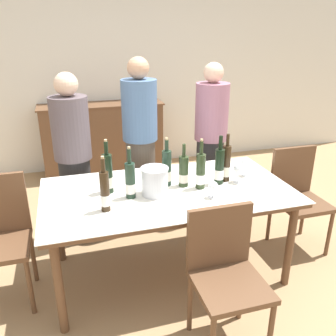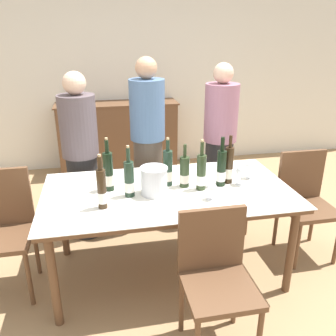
% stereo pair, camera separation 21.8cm
% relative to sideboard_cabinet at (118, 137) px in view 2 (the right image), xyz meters
% --- Properties ---
extents(ground_plane, '(12.00, 12.00, 0.00)m').
position_rel_sideboard_cabinet_xyz_m(ground_plane, '(0.22, -2.39, -0.48)').
color(ground_plane, '#A37F56').
extents(back_wall, '(8.00, 0.10, 2.80)m').
position_rel_sideboard_cabinet_xyz_m(back_wall, '(0.22, 0.29, 0.92)').
color(back_wall, silver).
rests_on(back_wall, ground_plane).
extents(sideboard_cabinet, '(1.64, 0.46, 0.96)m').
position_rel_sideboard_cabinet_xyz_m(sideboard_cabinet, '(0.00, 0.00, 0.00)').
color(sideboard_cabinet, brown).
rests_on(sideboard_cabinet, ground_plane).
extents(dining_table, '(1.88, 1.02, 0.75)m').
position_rel_sideboard_cabinet_xyz_m(dining_table, '(0.22, -2.39, 0.20)').
color(dining_table, brown).
rests_on(dining_table, ground_plane).
extents(ice_bucket, '(0.21, 0.21, 0.21)m').
position_rel_sideboard_cabinet_xyz_m(ice_bucket, '(0.11, -2.44, 0.37)').
color(ice_bucket, silver).
rests_on(ice_bucket, dining_table).
extents(wine_bottle_0, '(0.07, 0.07, 0.39)m').
position_rel_sideboard_cabinet_xyz_m(wine_bottle_0, '(0.65, -2.39, 0.40)').
color(wine_bottle_0, black).
rests_on(wine_bottle_0, dining_table).
extents(wine_bottle_1, '(0.08, 0.08, 0.34)m').
position_rel_sideboard_cabinet_xyz_m(wine_bottle_1, '(0.36, -2.35, 0.38)').
color(wine_bottle_1, '#28381E').
rests_on(wine_bottle_1, dining_table).
extents(wine_bottle_2, '(0.08, 0.08, 0.39)m').
position_rel_sideboard_cabinet_xyz_m(wine_bottle_2, '(0.24, -2.30, 0.40)').
color(wine_bottle_2, '#1E3323').
rests_on(wine_bottle_2, dining_table).
extents(wine_bottle_3, '(0.07, 0.07, 0.39)m').
position_rel_sideboard_cabinet_xyz_m(wine_bottle_3, '(0.72, -2.35, 0.40)').
color(wine_bottle_3, '#332314').
rests_on(wine_bottle_3, dining_table).
extents(wine_bottle_4, '(0.08, 0.08, 0.41)m').
position_rel_sideboard_cabinet_xyz_m(wine_bottle_4, '(-0.21, -2.30, 0.41)').
color(wine_bottle_4, black).
rests_on(wine_bottle_4, dining_table).
extents(wine_bottle_5, '(0.06, 0.06, 0.39)m').
position_rel_sideboard_cabinet_xyz_m(wine_bottle_5, '(-0.27, -2.59, 0.40)').
color(wine_bottle_5, '#332314').
rests_on(wine_bottle_5, dining_table).
extents(wine_bottle_6, '(0.07, 0.07, 0.39)m').
position_rel_sideboard_cabinet_xyz_m(wine_bottle_6, '(0.47, -2.43, 0.40)').
color(wine_bottle_6, '#28381E').
rests_on(wine_bottle_6, dining_table).
extents(wine_bottle_7, '(0.07, 0.07, 0.39)m').
position_rel_sideboard_cabinet_xyz_m(wine_bottle_7, '(-0.07, -2.44, 0.39)').
color(wine_bottle_7, '#1E3323').
rests_on(wine_bottle_7, dining_table).
extents(wine_glass_0, '(0.08, 0.08, 0.16)m').
position_rel_sideboard_cabinet_xyz_m(wine_glass_0, '(0.80, -2.41, 0.37)').
color(wine_glass_0, white).
rests_on(wine_glass_0, dining_table).
extents(wine_glass_1, '(0.08, 0.08, 0.15)m').
position_rel_sideboard_cabinet_xyz_m(wine_glass_1, '(0.93, -2.30, 0.37)').
color(wine_glass_1, white).
rests_on(wine_glass_1, dining_table).
extents(wine_glass_2, '(0.07, 0.07, 0.13)m').
position_rel_sideboard_cabinet_xyz_m(wine_glass_2, '(0.50, -2.61, 0.35)').
color(wine_glass_2, white).
rests_on(wine_glass_2, dining_table).
extents(chair_left_end, '(0.42, 0.42, 0.94)m').
position_rel_sideboard_cabinet_xyz_m(chair_left_end, '(-1.01, -2.31, 0.06)').
color(chair_left_end, brown).
rests_on(chair_left_end, ground_plane).
extents(chair_right_end, '(0.42, 0.42, 0.92)m').
position_rel_sideboard_cabinet_xyz_m(chair_right_end, '(1.46, -2.31, 0.04)').
color(chair_right_end, brown).
rests_on(chair_right_end, ground_plane).
extents(chair_near_front, '(0.42, 0.42, 0.90)m').
position_rel_sideboard_cabinet_xyz_m(chair_near_front, '(0.37, -3.14, 0.05)').
color(chair_near_front, brown).
rests_on(chair_near_front, ground_plane).
extents(person_host, '(0.33, 0.33, 1.57)m').
position_rel_sideboard_cabinet_xyz_m(person_host, '(-0.44, -1.65, 0.30)').
color(person_host, '#262628').
rests_on(person_host, ground_plane).
extents(person_guest_left, '(0.33, 0.33, 1.67)m').
position_rel_sideboard_cabinet_xyz_m(person_guest_left, '(0.19, -1.57, 0.35)').
color(person_guest_left, '#51473D').
rests_on(person_guest_left, ground_plane).
extents(person_guest_right, '(0.33, 0.33, 1.60)m').
position_rel_sideboard_cabinet_xyz_m(person_guest_right, '(0.92, -1.55, 0.32)').
color(person_guest_right, '#262628').
rests_on(person_guest_right, ground_plane).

